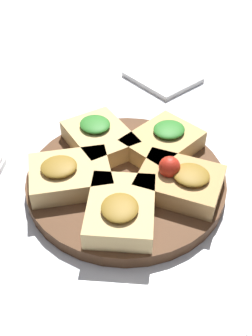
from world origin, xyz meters
The scene contains 8 objects.
ground_plane centered at (0.00, 0.00, 0.00)m, with size 3.00×3.00×0.00m, color silver.
serving_board centered at (0.00, 0.00, 0.01)m, with size 0.32×0.32×0.02m, color #51331E.
focaccia_slice_0 centered at (0.03, -0.08, 0.04)m, with size 0.13×0.15×0.04m.
focaccia_slice_1 centered at (0.09, 0.01, 0.04)m, with size 0.13×0.11×0.04m.
focaccia_slice_2 centered at (0.02, 0.09, 0.04)m, with size 0.11×0.14×0.04m.
focaccia_slice_3 centered at (-0.08, 0.04, 0.04)m, with size 0.15×0.14×0.04m.
focaccia_slice_4 centered at (-0.06, -0.06, 0.04)m, with size 0.15×0.15×0.06m.
napkin_stack centered at (0.28, -0.20, 0.01)m, with size 0.14×0.12×0.01m, color white.
Camera 1 is at (-0.42, 0.17, 0.45)m, focal length 42.00 mm.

